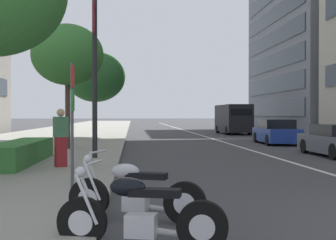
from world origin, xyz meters
TOP-DOWN VIEW (x-y plane):
  - sidewalk_right_plaza at (30.00, 11.14)m, footprint 160.00×10.16m
  - lane_centre_stripe at (35.00, 0.00)m, footprint 110.00×0.16m
  - motorcycle_under_tarp at (-0.15, 5.53)m, footprint 0.74×2.14m
  - motorcycle_second_in_row at (1.33, 5.58)m, footprint 0.91×2.17m
  - car_far_down_avenue at (19.83, -2.67)m, footprint 4.54×2.03m
  - delivery_van_ahead at (33.49, -3.19)m, footprint 6.13×2.18m
  - parking_sign_by_curb at (2.81, 6.73)m, footprint 0.32×0.06m
  - street_lamp_with_banners at (10.56, 6.64)m, footprint 1.26×2.16m
  - clipped_hedge_bed at (9.01, 9.19)m, footprint 5.59×1.10m
  - street_tree_mid_sidewalk at (14.97, 8.53)m, footprint 3.23×3.23m
  - street_tree_near_plaza_corner at (24.27, 8.02)m, footprint 3.90×3.90m
  - pedestrian_on_plaza at (7.78, 7.72)m, footprint 0.41×0.47m

SIDE VIEW (x-z plane):
  - lane_centre_stripe at x=35.00m, z-range 0.00..0.01m
  - sidewalk_right_plaza at x=30.00m, z-range 0.00..0.15m
  - motorcycle_under_tarp at x=-0.15m, z-range -0.13..0.97m
  - motorcycle_second_in_row at x=1.33m, z-range -0.13..0.98m
  - clipped_hedge_bed at x=9.01m, z-range 0.15..0.82m
  - car_far_down_avenue at x=19.83m, z-range -0.05..1.37m
  - pedestrian_on_plaza at x=7.78m, z-range 0.16..1.88m
  - delivery_van_ahead at x=33.49m, z-range 0.09..2.64m
  - parking_sign_by_curb at x=2.81m, z-range 0.47..2.97m
  - street_tree_near_plaza_corner at x=24.27m, z-range 1.33..7.01m
  - street_tree_mid_sidewalk at x=14.97m, z-range 1.57..7.19m
  - street_lamp_with_banners at x=10.56m, z-range 1.00..8.63m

